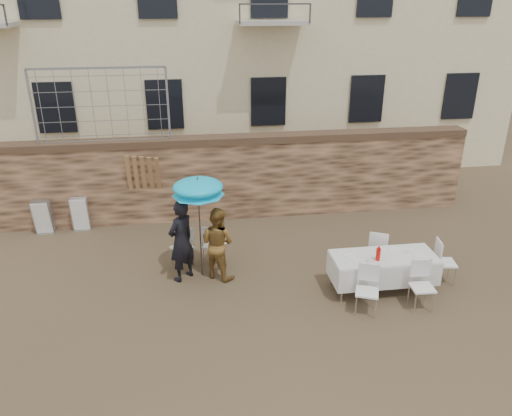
{
  "coord_description": "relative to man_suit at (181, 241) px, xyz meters",
  "views": [
    {
      "loc": [
        -0.96,
        -7.48,
        5.61
      ],
      "look_at": [
        0.4,
        2.2,
        1.4
      ],
      "focal_mm": 35.0,
      "sensor_mm": 36.0,
      "label": 1
    }
  ],
  "objects": [
    {
      "name": "umbrella",
      "position": [
        0.4,
        0.1,
        1.07
      ],
      "size": [
        1.07,
        1.07,
        2.08
      ],
      "color": "#3F3F44",
      "rests_on": "ground"
    },
    {
      "name": "soda_bottle",
      "position": [
        3.83,
        -1.14,
        0.01
      ],
      "size": [
        0.09,
        0.09,
        0.26
      ],
      "primitive_type": "cylinder",
      "color": "red",
      "rests_on": "banquet_table"
    },
    {
      "name": "wood_planks",
      "position": [
        -0.96,
        2.9,
        0.1
      ],
      "size": [
        0.7,
        0.2,
        2.0
      ],
      "primitive_type": null,
      "color": "#A37749",
      "rests_on": "ground"
    },
    {
      "name": "man_suit",
      "position": [
        0.0,
        0.0,
        0.0
      ],
      "size": [
        0.77,
        0.76,
        1.79
      ],
      "primitive_type": "imported",
      "rotation": [
        0.0,
        0.0,
        3.91
      ],
      "color": "black",
      "rests_on": "ground"
    },
    {
      "name": "table_chair_front_left",
      "position": [
        3.43,
        -1.74,
        -0.42
      ],
      "size": [
        0.62,
        0.62,
        0.96
      ],
      "primitive_type": null,
      "rotation": [
        0.0,
        0.0,
        -0.37
      ],
      "color": "white",
      "rests_on": "ground"
    },
    {
      "name": "chain_link_fence",
      "position": [
        -1.79,
        3.13,
        2.2
      ],
      "size": [
        3.2,
        0.06,
        1.8
      ],
      "primitive_type": null,
      "color": "gray",
      "rests_on": "stone_wall"
    },
    {
      "name": "stone_wall",
      "position": [
        1.21,
        3.13,
        0.2
      ],
      "size": [
        13.0,
        0.5,
        2.2
      ],
      "primitive_type": "cube",
      "color": "brown",
      "rests_on": "ground"
    },
    {
      "name": "woman_dress",
      "position": [
        0.75,
        0.0,
        -0.1
      ],
      "size": [
        0.98,
        0.95,
        1.59
      ],
      "primitive_type": "imported",
      "rotation": [
        0.0,
        0.0,
        2.46
      ],
      "color": "#A87633",
      "rests_on": "ground"
    },
    {
      "name": "ground",
      "position": [
        1.21,
        -1.87,
        -0.9
      ],
      "size": [
        80.0,
        80.0,
        0.0
      ],
      "primitive_type": "plane",
      "color": "brown",
      "rests_on": "ground"
    },
    {
      "name": "table_chair_back",
      "position": [
        4.23,
        -0.19,
        -0.42
      ],
      "size": [
        0.64,
        0.64,
        0.96
      ],
      "primitive_type": null,
      "rotation": [
        0.0,
        0.0,
        2.68
      ],
      "color": "white",
      "rests_on": "ground"
    },
    {
      "name": "couple_chair_left",
      "position": [
        0.0,
        0.55,
        -0.42
      ],
      "size": [
        0.65,
        0.65,
        0.96
      ],
      "primitive_type": null,
      "rotation": [
        0.0,
        0.0,
        3.65
      ],
      "color": "white",
      "rests_on": "ground"
    },
    {
      "name": "table_chair_front_right",
      "position": [
        4.53,
        -1.74,
        -0.42
      ],
      "size": [
        0.5,
        0.5,
        0.96
      ],
      "primitive_type": null,
      "rotation": [
        0.0,
        0.0,
        -0.05
      ],
      "color": "white",
      "rests_on": "ground"
    },
    {
      "name": "chair_stack_right",
      "position": [
        -2.56,
        2.83,
        -0.44
      ],
      "size": [
        0.46,
        0.32,
        0.92
      ],
      "primitive_type": null,
      "color": "white",
      "rests_on": "ground"
    },
    {
      "name": "table_chair_side",
      "position": [
        5.43,
        -0.89,
        -0.42
      ],
      "size": [
        0.55,
        0.55,
        0.96
      ],
      "primitive_type": null,
      "rotation": [
        0.0,
        0.0,
        1.41
      ],
      "color": "white",
      "rests_on": "ground"
    },
    {
      "name": "chair_stack_left",
      "position": [
        -3.46,
        2.83,
        -0.44
      ],
      "size": [
        0.46,
        0.4,
        0.92
      ],
      "primitive_type": null,
      "color": "white",
      "rests_on": "ground"
    },
    {
      "name": "banquet_table",
      "position": [
        4.03,
        -0.99,
        -0.16
      ],
      "size": [
        2.1,
        0.85,
        0.78
      ],
      "color": "silver",
      "rests_on": "ground"
    },
    {
      "name": "couple_chair_right",
      "position": [
        0.7,
        0.55,
        -0.42
      ],
      "size": [
        0.66,
        0.66,
        0.96
      ],
      "primitive_type": null,
      "rotation": [
        0.0,
        0.0,
        2.61
      ],
      "color": "white",
      "rests_on": "ground"
    }
  ]
}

